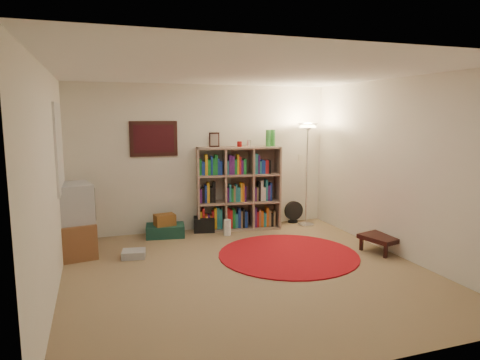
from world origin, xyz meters
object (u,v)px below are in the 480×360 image
object	(u,v)px
bookshelf	(237,189)
suitcase	(165,231)
tv_stand	(74,221)
side_table	(383,238)
floor_lamp	(308,141)
floor_fan	(294,212)

from	to	relation	value
bookshelf	suitcase	world-z (taller)	bookshelf
bookshelf	tv_stand	xyz separation A→B (m)	(-2.65, -0.65, -0.20)
side_table	floor_lamp	bearing A→B (deg)	102.46
floor_lamp	tv_stand	world-z (taller)	floor_lamp
floor_lamp	suitcase	distance (m)	2.91
floor_lamp	tv_stand	distance (m)	4.05
bookshelf	floor_lamp	bearing A→B (deg)	-1.02
floor_lamp	suitcase	world-z (taller)	floor_lamp
tv_stand	floor_lamp	bearing A→B (deg)	-4.81
suitcase	side_table	world-z (taller)	side_table
bookshelf	tv_stand	world-z (taller)	bookshelf
floor_fan	side_table	xyz separation A→B (m)	(0.49, -1.97, 0.00)
floor_lamp	suitcase	bearing A→B (deg)	177.56
side_table	tv_stand	bearing A→B (deg)	163.51
floor_fan	suitcase	xyz separation A→B (m)	(-2.41, -0.16, -0.10)
floor_fan	side_table	bearing A→B (deg)	-77.51
floor_fan	tv_stand	world-z (taller)	tv_stand
side_table	bookshelf	bearing A→B (deg)	130.29
floor_lamp	floor_fan	size ratio (longest dim) A/B	4.56
tv_stand	suitcase	distance (m)	1.53
floor_fan	suitcase	size ratio (longest dim) A/B	0.60
tv_stand	side_table	distance (m)	4.46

